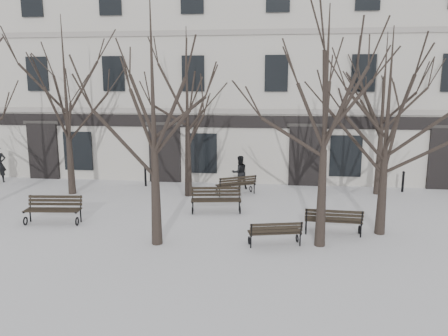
% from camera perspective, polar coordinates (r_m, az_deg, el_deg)
% --- Properties ---
extents(ground, '(100.00, 100.00, 0.00)m').
position_cam_1_polar(ground, '(14.33, -1.84, -9.13)').
color(ground, silver).
rests_on(ground, ground).
extents(building, '(40.40, 10.20, 11.40)m').
position_cam_1_polar(building, '(26.35, 2.43, 12.25)').
color(building, '#BAB5AC').
rests_on(building, ground).
extents(tree_1, '(5.18, 5.18, 7.40)m').
position_cam_1_polar(tree_1, '(13.12, -9.30, 9.51)').
color(tree_1, black).
rests_on(tree_1, ground).
extents(tree_2, '(4.99, 4.99, 7.13)m').
position_cam_1_polar(tree_2, '(13.14, 13.16, 8.65)').
color(tree_2, black).
rests_on(tree_2, ground).
extents(tree_3, '(4.67, 4.67, 6.67)m').
position_cam_1_polar(tree_3, '(14.84, 20.66, 7.35)').
color(tree_3, black).
rests_on(tree_3, ground).
extents(tree_4, '(5.46, 5.46, 7.81)m').
position_cam_1_polar(tree_4, '(20.48, -20.04, 10.20)').
color(tree_4, black).
rests_on(tree_4, ground).
extents(tree_5, '(5.09, 5.09, 7.27)m').
position_cam_1_polar(tree_5, '(18.98, -4.86, 9.79)').
color(tree_5, black).
rests_on(tree_5, ground).
extents(tree_6, '(4.96, 4.96, 7.08)m').
position_cam_1_polar(tree_6, '(20.45, 20.13, 8.92)').
color(tree_6, black).
rests_on(tree_6, ground).
extents(bench_0, '(2.00, 0.89, 0.98)m').
position_cam_1_polar(bench_0, '(16.80, -21.38, -4.97)').
color(bench_0, black).
rests_on(bench_0, ground).
extents(bench_1, '(1.70, 0.93, 0.82)m').
position_cam_1_polar(bench_1, '(13.62, 6.68, -8.32)').
color(bench_1, black).
rests_on(bench_1, ground).
extents(bench_2, '(1.88, 0.78, 0.93)m').
position_cam_1_polar(bench_2, '(14.92, 14.09, -6.60)').
color(bench_2, black).
rests_on(bench_2, ground).
extents(bench_3, '(2.00, 0.97, 0.97)m').
position_cam_1_polar(bench_3, '(16.96, -1.04, -4.06)').
color(bench_3, black).
rests_on(bench_3, ground).
extents(bench_4, '(1.84, 1.39, 0.89)m').
position_cam_1_polar(bench_4, '(19.58, 1.60, -2.13)').
color(bench_4, black).
rests_on(bench_4, ground).
extents(bollard_a, '(0.12, 0.12, 0.96)m').
position_cam_1_polar(bollard_a, '(21.55, -10.23, -1.00)').
color(bollard_a, black).
rests_on(bollard_a, ground).
extents(bollard_b, '(0.13, 0.13, 0.98)m').
position_cam_1_polar(bollard_b, '(21.71, 22.34, -1.55)').
color(bollard_b, black).
rests_on(bollard_b, ground).
extents(pedestrian_a, '(0.81, 0.77, 1.86)m').
position_cam_1_polar(pedestrian_a, '(24.88, -27.17, -1.67)').
color(pedestrian_a, black).
rests_on(pedestrian_a, ground).
extents(pedestrian_b, '(0.96, 0.89, 1.60)m').
position_cam_1_polar(pedestrian_b, '(20.78, 2.03, -2.74)').
color(pedestrian_b, black).
rests_on(pedestrian_b, ground).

